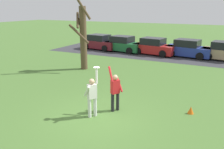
% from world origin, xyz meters
% --- Properties ---
extents(ground_plane, '(120.00, 120.00, 0.00)m').
position_xyz_m(ground_plane, '(0.00, 0.00, 0.00)').
color(ground_plane, '#4C7533').
extents(person_catcher, '(0.53, 0.59, 2.08)m').
position_xyz_m(person_catcher, '(-0.20, -0.06, 0.98)').
color(person_catcher, silver).
rests_on(person_catcher, ground_plane).
extents(person_defender, '(0.62, 0.66, 2.04)m').
position_xyz_m(person_defender, '(0.39, 0.87, 0.98)').
color(person_defender, black).
rests_on(person_defender, ground_plane).
extents(frisbee_disc, '(0.25, 0.25, 0.02)m').
position_xyz_m(frisbee_disc, '(-0.08, 0.13, 2.09)').
color(frisbee_disc, white).
rests_on(frisbee_disc, person_catcher).
extents(parked_car_maroon, '(4.31, 2.48, 1.59)m').
position_xyz_m(parked_car_maroon, '(-7.98, 14.33, 0.73)').
color(parked_car_maroon, maroon).
rests_on(parked_car_maroon, ground_plane).
extents(parked_car_green, '(4.31, 2.48, 1.59)m').
position_xyz_m(parked_car_green, '(-5.18, 14.24, 0.73)').
color(parked_car_green, '#1E6633').
rests_on(parked_car_green, ground_plane).
extents(parked_car_red, '(4.31, 2.48, 1.59)m').
position_xyz_m(parked_car_red, '(-1.88, 14.15, 0.73)').
color(parked_car_red, red).
rests_on(parked_car_red, ground_plane).
extents(parked_car_blue, '(4.31, 2.48, 1.59)m').
position_xyz_m(parked_car_blue, '(1.30, 14.45, 0.73)').
color(parked_car_blue, '#233893').
rests_on(parked_car_blue, ground_plane).
extents(parking_strip, '(24.62, 6.40, 0.01)m').
position_xyz_m(parking_strip, '(-0.26, 14.41, 0.00)').
color(parking_strip, '#38383D').
rests_on(parking_strip, ground_plane).
extents(bare_tree_tall, '(1.49, 1.33, 5.27)m').
position_xyz_m(bare_tree_tall, '(-4.84, 6.35, 2.44)').
color(bare_tree_tall, brown).
rests_on(bare_tree_tall, ground_plane).
extents(field_cone_orange, '(0.26, 0.26, 0.32)m').
position_xyz_m(field_cone_orange, '(3.43, 2.06, 0.16)').
color(field_cone_orange, orange).
rests_on(field_cone_orange, ground_plane).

